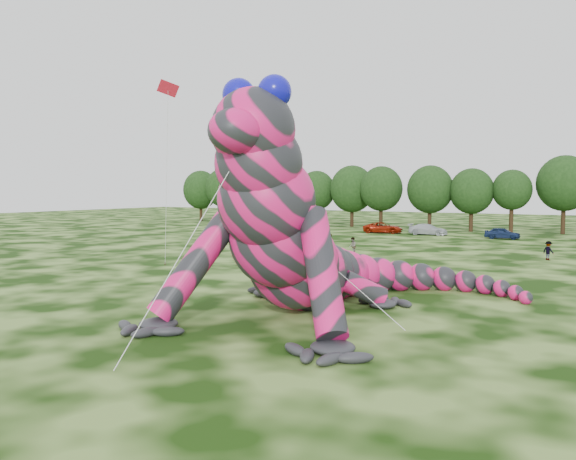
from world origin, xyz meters
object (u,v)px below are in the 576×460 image
at_px(flying_kite, 168,101).
at_px(car_0, 269,223).
at_px(inflatable_gecko, 307,203).
at_px(spectator_0, 330,244).
at_px(spectator_1, 353,246).
at_px(tree_7, 430,198).
at_px(car_4, 502,233).
at_px(tree_10, 564,195).
at_px(car_3, 428,229).
at_px(car_2, 383,228).
at_px(tree_0, 201,196).
at_px(car_1, 303,226).
at_px(tree_9, 512,201).
at_px(tree_6, 381,197).
at_px(spectator_4, 304,231).
at_px(tree_1, 223,195).
at_px(spectator_2, 548,251).
at_px(tree_3, 280,197).
at_px(tree_5, 352,196).
at_px(tree_8, 471,200).
at_px(tree_4, 317,198).
at_px(tree_2, 250,196).

bearing_deg(flying_kite, car_0, 113.28).
height_order(inflatable_gecko, car_0, inflatable_gecko).
bearing_deg(spectator_0, spectator_1, 111.95).
bearing_deg(tree_7, car_4, -40.43).
relative_size(tree_7, tree_10, 0.90).
bearing_deg(car_3, car_2, 88.18).
distance_m(tree_0, car_1, 31.74).
distance_m(inflatable_gecko, tree_9, 57.20).
relative_size(tree_6, tree_7, 1.00).
bearing_deg(spectator_4, tree_1, 171.87).
bearing_deg(tree_9, car_4, -86.69).
bearing_deg(spectator_4, spectator_2, 13.63).
relative_size(tree_9, tree_10, 0.83).
relative_size(inflatable_gecko, spectator_0, 11.43).
xyz_separation_m(car_4, spectator_2, (6.83, -19.51, 0.12)).
bearing_deg(spectator_4, tree_7, 96.27).
xyz_separation_m(tree_0, car_2, (40.58, -11.15, -4.02)).
xyz_separation_m(tree_3, car_2, (21.74, -8.99, -3.98)).
bearing_deg(tree_5, spectator_1, -66.29).
bearing_deg(spectator_0, tree_0, -106.70).
bearing_deg(tree_7, spectator_0, -89.10).
height_order(tree_8, spectator_1, tree_8).
height_order(tree_0, car_4, tree_0).
relative_size(tree_7, car_0, 2.18).
relative_size(car_0, spectator_1, 2.64).
bearing_deg(car_3, tree_4, 62.08).
bearing_deg(inflatable_gecko, car_0, 120.17).
bearing_deg(inflatable_gecko, spectator_2, 68.69).
distance_m(tree_3, tree_7, 25.64).
bearing_deg(spectator_4, tree_4, 143.58).
relative_size(flying_kite, car_3, 2.79).
xyz_separation_m(tree_1, car_2, (34.38, -9.97, -4.16)).
distance_m(tree_7, car_0, 24.76).
distance_m(tree_5, spectator_0, 38.81).
height_order(car_3, spectator_0, spectator_0).
bearing_deg(car_2, tree_5, 30.11).
bearing_deg(tree_5, tree_3, -173.80).
relative_size(tree_4, tree_7, 0.96).
bearing_deg(spectator_2, spectator_1, 53.96).
relative_size(tree_4, spectator_0, 4.86).
distance_m(inflatable_gecko, tree_5, 62.66).
relative_size(inflatable_gecko, car_0, 4.90).
bearing_deg(tree_2, tree_10, -0.21).
bearing_deg(tree_2, tree_7, -3.40).
distance_m(inflatable_gecko, tree_2, 72.64).
distance_m(car_3, spectator_4, 17.21).
distance_m(tree_8, car_3, 10.28).
xyz_separation_m(tree_0, spectator_4, (35.13, -23.80, -3.91)).
relative_size(tree_0, tree_5, 0.97).
relative_size(inflatable_gecko, tree_8, 2.38).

